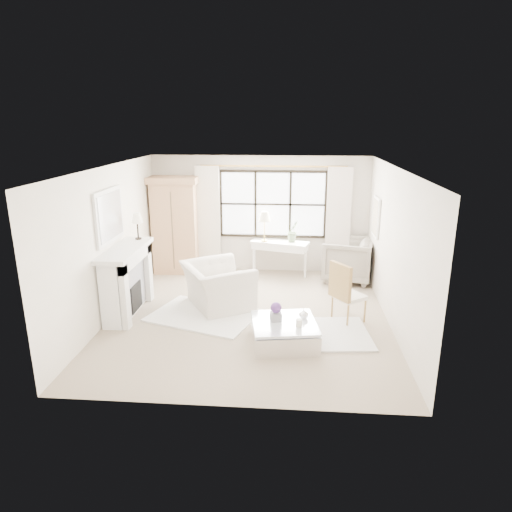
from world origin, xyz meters
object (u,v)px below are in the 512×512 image
Objects in this scene: armoire at (175,224)px; coffee_table at (284,333)px; club_armchair at (218,286)px; console_table at (280,258)px.

coffee_table is at bearing -55.05° from armoire.
armoire is at bearing 117.82° from coffee_table.
club_armchair reaches higher than coffee_table.
console_table is 1.20× the size of coffee_table.
armoire is 2.53m from club_armchair.
console_table is (2.43, -0.06, -0.74)m from armoire.
club_armchair is 1.96m from coffee_table.
armoire is at bearing -165.93° from console_table.
coffee_table is at bearing -168.07° from club_armchair.
armoire is 1.96× the size of coffee_table.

